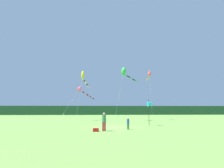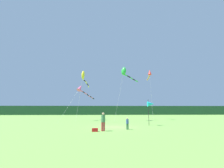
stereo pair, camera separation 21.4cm
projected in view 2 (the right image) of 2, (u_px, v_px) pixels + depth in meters
The scene contains 10 objects.
ground_plane at pixel (114, 127), 18.54m from camera, with size 120.00×120.00×0.00m, color #6B9E42.
distant_treeline at pixel (108, 110), 63.18m from camera, with size 108.00×3.28×3.58m, color #1E4228.
person_adult at pixel (103, 121), 15.14m from camera, with size 0.39×0.39×1.77m.
person_child at pixel (127, 123), 16.33m from camera, with size 0.27×0.27×1.23m.
cooler_box at pixel (95, 130), 14.65m from camera, with size 0.56×0.31×0.33m, color red.
banner_flag_pole at pixel (151, 104), 20.72m from camera, with size 0.90×0.70×3.43m.
kite_rainbow at pixel (82, 89), 30.01m from camera, with size 4.89×10.12×6.99m.
kite_yellow at pixel (84, 77), 32.03m from camera, with size 1.40×7.88×10.04m.
kite_green at pixel (125, 72), 29.75m from camera, with size 5.33×5.25×10.21m.
kite_red at pixel (149, 73), 33.38m from camera, with size 0.82×4.93×10.61m.
Camera 2 is at (-1.14, -19.11, 2.06)m, focal length 24.79 mm.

